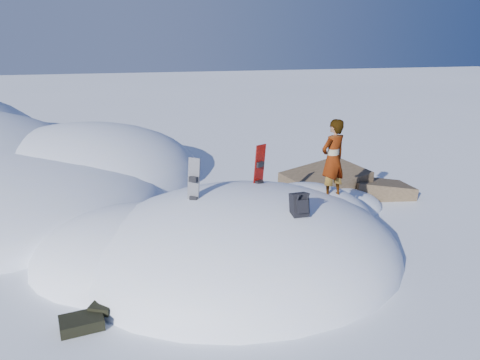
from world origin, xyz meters
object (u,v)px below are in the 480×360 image
object	(u,v)px
snowboard_red	(259,176)
backpack	(300,205)
snowboard_dark	(193,191)
person	(333,159)

from	to	relation	value
snowboard_red	backpack	xyz separation A→B (m)	(0.18, -1.95, -0.05)
snowboard_dark	backpack	bearing A→B (deg)	6.79
snowboard_dark	backpack	size ratio (longest dim) A/B	2.60
backpack	person	distance (m)	2.12
snowboard_dark	person	world-z (taller)	person
snowboard_dark	backpack	world-z (taller)	snowboard_dark
snowboard_dark	snowboard_red	bearing A→B (deg)	64.51
snowboard_dark	person	size ratio (longest dim) A/B	0.76
snowboard_red	snowboard_dark	distance (m)	1.79
snowboard_red	snowboard_dark	world-z (taller)	snowboard_red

